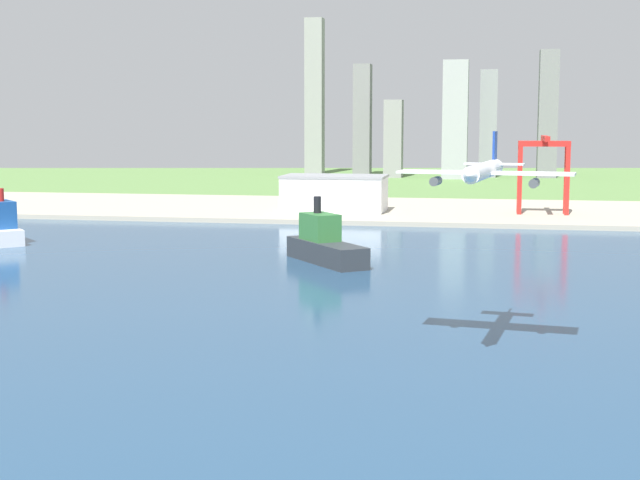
# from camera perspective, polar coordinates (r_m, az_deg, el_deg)

# --- Properties ---
(ground_plane) EXTENTS (2400.00, 2400.00, 0.00)m
(ground_plane) POSITION_cam_1_polar(r_m,az_deg,el_deg) (324.28, 7.25, -1.66)
(ground_plane) COLOR #5A8244
(water_bay) EXTENTS (840.00, 360.00, 0.15)m
(water_bay) POSITION_cam_1_polar(r_m,az_deg,el_deg) (265.26, 6.50, -3.63)
(water_bay) COLOR navy
(water_bay) RESTS_ON ground
(industrial_pier) EXTENTS (840.00, 140.00, 2.50)m
(industrial_pier) POSITION_cam_1_polar(r_m,az_deg,el_deg) (512.53, 8.46, 1.75)
(industrial_pier) COLOR #ABA38F
(industrial_pier) RESTS_ON ground
(airplane_landing) EXTENTS (37.93, 40.26, 11.55)m
(airplane_landing) POSITION_cam_1_polar(r_m,az_deg,el_deg) (200.08, 10.02, 4.17)
(airplane_landing) COLOR white
(container_barge) EXTENTS (35.07, 41.38, 23.16)m
(container_barge) POSITION_cam_1_polar(r_m,az_deg,el_deg) (330.81, 0.28, -0.30)
(container_barge) COLOR #2D3338
(container_barge) RESTS_ON water_bay
(port_crane_red) EXTENTS (26.00, 38.32, 40.29)m
(port_crane_red) POSITION_cam_1_polar(r_m,az_deg,el_deg) (490.22, 13.56, 4.92)
(port_crane_red) COLOR red
(port_crane_red) RESTS_ON industrial_pier
(warehouse_main) EXTENTS (54.55, 32.18, 19.16)m
(warehouse_main) POSITION_cam_1_polar(r_m,az_deg,el_deg) (494.66, 0.90, 2.89)
(warehouse_main) COLOR white
(warehouse_main) RESTS_ON industrial_pier
(distant_skyline) EXTENTS (230.16, 65.54, 145.25)m
(distant_skyline) POSITION_cam_1_polar(r_m,az_deg,el_deg) (849.23, 6.88, 7.50)
(distant_skyline) COLOR gray
(distant_skyline) RESTS_ON ground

